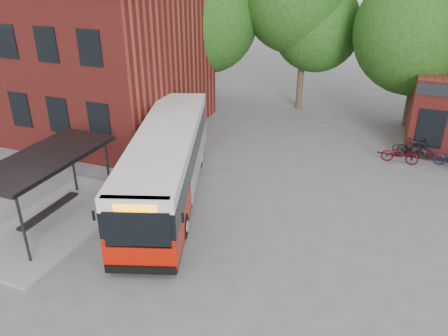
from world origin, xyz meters
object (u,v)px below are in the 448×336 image
at_px(bus_shelter, 51,190).
at_px(bicycle_2, 409,149).
at_px(bicycle_0, 400,154).
at_px(bicycle_3, 415,148).
at_px(city_bus, 167,163).

relative_size(bus_shelter, bicycle_2, 4.19).
distance_m(bus_shelter, bicycle_0, 16.40).
height_order(bus_shelter, bicycle_0, bus_shelter).
distance_m(bus_shelter, bicycle_3, 17.54).
xyz_separation_m(bus_shelter, city_bus, (2.95, 3.74, 0.01)).
xyz_separation_m(bicycle_2, bicycle_3, (0.28, -0.13, 0.10)).
xyz_separation_m(bicycle_0, bicycle_2, (0.43, 1.05, -0.03)).
distance_m(bus_shelter, city_bus, 4.76).
bearing_deg(bicycle_3, bicycle_2, 71.43).
relative_size(bus_shelter, city_bus, 0.61).
bearing_deg(bicycle_2, bus_shelter, 144.08).
distance_m(bicycle_2, bicycle_3, 0.33).
relative_size(bus_shelter, bicycle_0, 3.92).
bearing_deg(bicycle_0, bus_shelter, 133.88).
height_order(bus_shelter, bicycle_3, bus_shelter).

